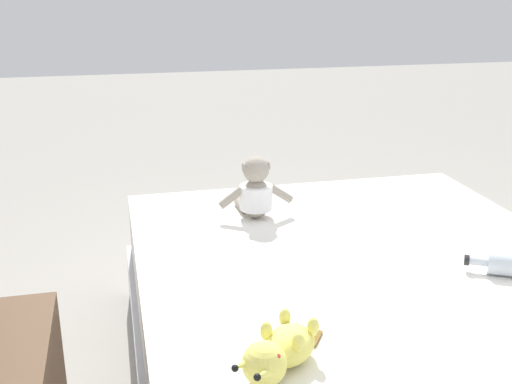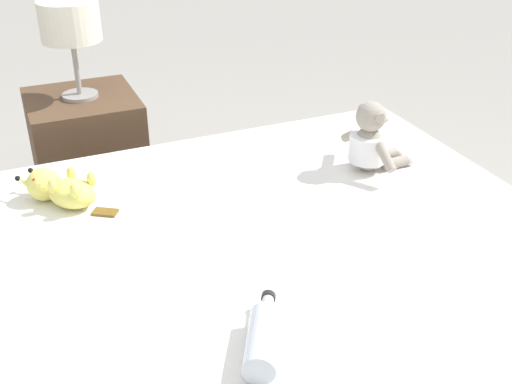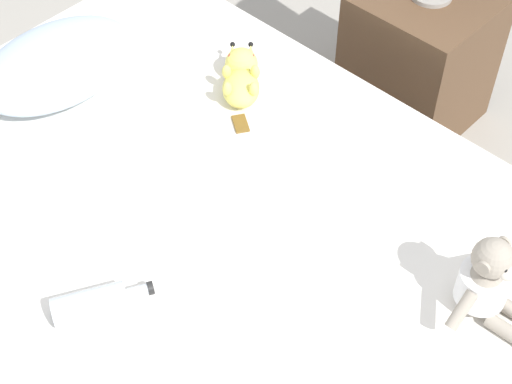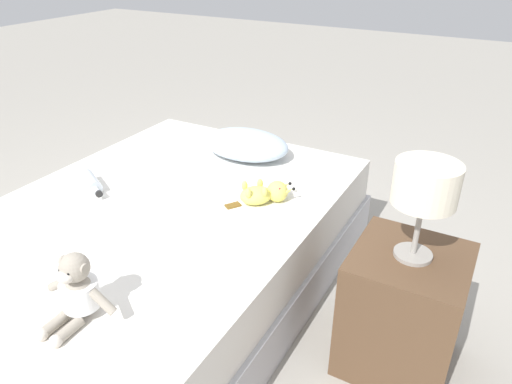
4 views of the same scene
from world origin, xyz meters
name	(u,v)px [view 1 (image 1 of 4)]	position (x,y,z in m)	size (l,w,h in m)	color
bed	(387,362)	(0.00, 0.00, 0.23)	(1.46, 2.07, 0.47)	#B2B2B7
plush_monkey	(255,192)	(0.25, -0.66, 0.57)	(0.29, 0.23, 0.24)	#9E9384
plush_yellow_creature	(279,352)	(0.42, 0.30, 0.52)	(0.27, 0.27, 0.10)	#EAE066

